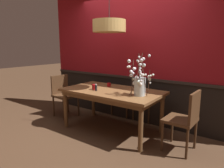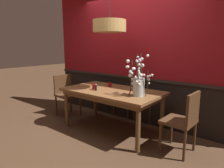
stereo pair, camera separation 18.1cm
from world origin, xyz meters
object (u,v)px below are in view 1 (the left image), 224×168
Objects in this scene: chair_head_west_end at (64,93)px; pendant_lamp at (109,26)px; chair_far_side_left at (126,92)px; vase_with_blossoms at (139,84)px; candle_holder_nearer_edge at (109,85)px; dining_table at (112,94)px; candle_holder_nearer_center at (94,87)px; chair_far_side_right at (146,95)px; condiment_bottle at (96,88)px; chair_head_east_end at (185,118)px.

pendant_lamp is (1.24, 0.02, 1.35)m from chair_head_west_end.
chair_far_side_left is 1.33× the size of vase_with_blossoms.
candle_holder_nearer_edge is 0.07× the size of pendant_lamp.
chair_head_west_end is 1.33× the size of vase_with_blossoms.
candle_holder_nearer_center is (-0.28, -0.17, 0.13)m from dining_table.
chair_head_west_end is (-1.57, -0.87, -0.00)m from chair_far_side_right.
candle_holder_nearer_edge is 0.45m from condiment_bottle.
dining_table is 14.82× the size of condiment_bottle.
candle_holder_nearer_edge is (1.09, 0.20, 0.28)m from chair_head_west_end.
chair_far_side_right is 1.63m from pendant_lamp.
chair_head_east_end is 1.02× the size of chair_head_west_end.
chair_head_east_end is at bearing -30.21° from chair_far_side_left.
chair_head_west_end is 1.20m from condiment_bottle.
chair_far_side_left is at bearing 106.25° from dining_table.
dining_table is at bearing -0.90° from chair_head_west_end.
chair_head_east_end is at bearing 7.72° from condiment_bottle.
dining_table is at bearing -43.72° from candle_holder_nearer_edge.
condiment_bottle is (0.07, -1.11, 0.31)m from chair_far_side_left.
candle_holder_nearer_center is 1.31× the size of candle_holder_nearer_edge.
chair_far_side_left is 1.62m from pendant_lamp.
chair_far_side_right is at bearing 54.56° from candle_holder_nearer_edge.
vase_with_blossoms is at bearing 10.62° from condiment_bottle.
chair_far_side_right is at bearing -0.11° from chair_far_side_left.
chair_head_east_end reaches higher than condiment_bottle.
condiment_bottle is at bearing -11.86° from chair_head_west_end.
dining_table is 0.95m from chair_far_side_left.
chair_head_east_end reaches higher than candle_holder_nearer_center.
vase_with_blossoms is (0.84, -0.97, 0.44)m from chair_far_side_left.
candle_holder_nearer_center is (-0.02, -1.06, 0.30)m from chair_far_side_left.
chair_far_side_left is at bearing 39.33° from chair_head_west_end.
chair_head_west_end reaches higher than chair_far_side_left.
pendant_lamp is at bearing 69.97° from condiment_bottle.
dining_table is 1.95× the size of chair_far_side_right.
chair_far_side_left is (-1.56, 0.91, -0.02)m from chair_head_east_end.
dining_table is 1.20m from pendant_lamp.
condiment_bottle is at bearing -172.28° from chair_head_east_end.
candle_holder_nearer_center is (-1.58, -0.15, 0.28)m from chair_head_east_end.
chair_head_west_end is 1.11m from candle_holder_nearer_center.
chair_head_west_end is 11.86× the size of candle_holder_nearer_edge.
candle_holder_nearer_edge is at bearing 159.93° from vase_with_blossoms.
condiment_bottle is at bearing -111.01° from chair_far_side_right.
dining_table is at bearing 49.32° from condiment_bottle.
chair_far_side_right reaches higher than dining_table.
condiment_bottle is at bearing -83.82° from candle_holder_nearer_edge.
chair_head_east_end is 0.84m from vase_with_blossoms.
chair_head_west_end is at bearing 177.17° from vase_with_blossoms.
dining_table is at bearing -105.00° from chair_far_side_right.
chair_far_side_left is 9.06× the size of candle_holder_nearer_center.
chair_head_west_end is 1.83m from pendant_lamp.
condiment_bottle is at bearing -169.38° from vase_with_blossoms.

